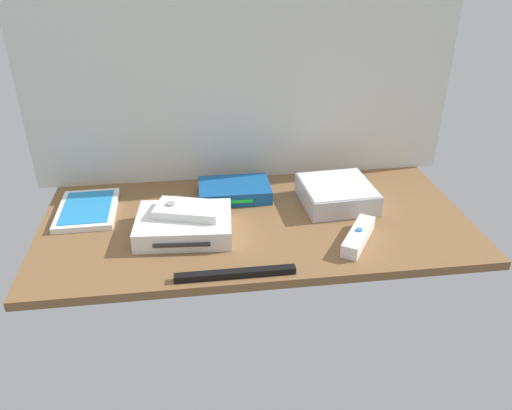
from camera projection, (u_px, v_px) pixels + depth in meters
The scene contains 9 objects.
ground_plane at pixel (256, 223), 119.58cm from camera, with size 100.00×48.00×2.00cm, color brown.
back_wall at pixel (243, 59), 125.13cm from camera, with size 110.00×1.20×64.00cm, color silver.
game_console at pixel (184, 225), 112.80cm from camera, with size 22.15×17.70×4.40cm.
mini_computer at pixel (337, 194), 125.16cm from camera, with size 17.92×17.92×5.30cm.
game_case at pixel (87, 209), 121.95cm from camera, with size 13.86×19.19×1.56cm.
network_router at pixel (234, 190), 128.79cm from camera, with size 18.10×12.50×3.40cm.
remote_wand at pixel (358, 236), 109.89cm from camera, with size 11.12×14.35×3.40cm.
remote_classic_pad at pixel (188, 210), 112.33cm from camera, with size 16.06×11.69×2.40cm.
sensor_bar at pixel (235, 274), 99.34cm from camera, with size 24.00×1.80×1.40cm, color black.
Camera 1 is at (-13.57, -101.90, 60.25)cm, focal length 35.45 mm.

